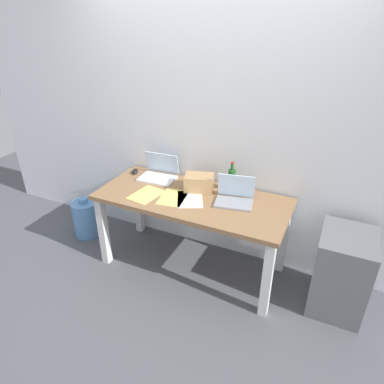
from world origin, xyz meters
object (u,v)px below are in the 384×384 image
computer_mouse (135,171)px  filing_cabinet (341,272)px  laptop_right (235,197)px  desk (192,208)px  water_cooler_jug (86,218)px  laptop_left (159,173)px  cardboard_box (199,183)px  beer_bottle (232,179)px

computer_mouse → filing_cabinet: (1.99, -0.16, -0.42)m
laptop_right → computer_mouse: laptop_right is taller
desk → computer_mouse: (-0.72, 0.21, 0.12)m
water_cooler_jug → desk: bearing=0.5°
laptop_left → water_cooler_jug: laptop_left is taller
laptop_right → cardboard_box: size_ratio=1.38×
filing_cabinet → water_cooler_jug: bearing=-178.7°
desk → water_cooler_jug: bearing=-179.5°
filing_cabinet → beer_bottle: bearing=167.9°
laptop_right → computer_mouse: 1.08m
desk → laptop_left: size_ratio=4.73×
laptop_left → cardboard_box: laptop_left is taller
desk → computer_mouse: bearing=163.8°
laptop_left → computer_mouse: bearing=-178.7°
desk → laptop_left: bearing=154.4°
laptop_left → water_cooler_jug: size_ratio=0.79×
laptop_right → cardboard_box: laptop_right is taller
water_cooler_jug → laptop_left: bearing=16.0°
cardboard_box → beer_bottle: bearing=24.4°
desk → laptop_right: (0.36, 0.07, 0.15)m
desk → water_cooler_jug: (-1.24, -0.01, -0.44)m
laptop_right → cardboard_box: 0.37m
laptop_left → computer_mouse: (-0.27, -0.01, -0.03)m
laptop_left → filing_cabinet: 1.78m
laptop_left → beer_bottle: 0.71m
laptop_right → water_cooler_jug: bearing=-177.0°
desk → computer_mouse: computer_mouse is taller
laptop_right → beer_bottle: (-0.10, 0.19, 0.06)m
water_cooler_jug → computer_mouse: bearing=22.8°
beer_bottle → computer_mouse: size_ratio=2.68×
desk → beer_bottle: (0.26, 0.26, 0.21)m
beer_bottle → water_cooler_jug: bearing=-169.5°
computer_mouse → laptop_left: bearing=-20.9°
desk → cardboard_box: cardboard_box is taller
laptop_right → laptop_left: bearing=170.0°
beer_bottle → computer_mouse: (-0.97, -0.06, -0.09)m
laptop_left → filing_cabinet: bearing=-5.5°
desk → filing_cabinet: desk is taller
cardboard_box → filing_cabinet: 1.36m
cardboard_box → laptop_left: bearing=171.2°
laptop_right → filing_cabinet: bearing=-1.5°
laptop_left → laptop_right: laptop_left is taller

